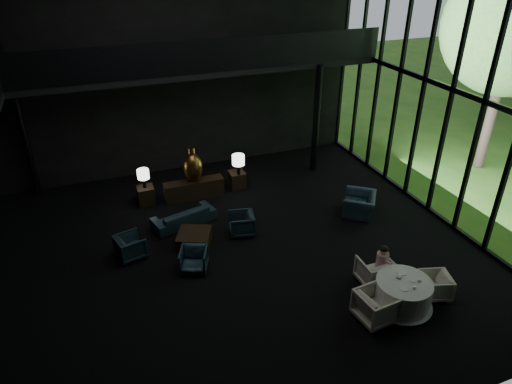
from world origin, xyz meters
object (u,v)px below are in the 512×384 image
object	(u,v)px
dining_chair_east	(435,286)
dining_chair_north	(375,269)
console	(194,189)
dining_table	(402,296)
table_lamp_left	(143,175)
lounge_armchair_south	(194,260)
sofa	(183,215)
bronze_urn	(193,167)
child	(383,257)
side_table_left	(146,195)
lounge_armchair_west	(131,246)
window_armchair	(360,201)
coffee_table	(194,239)
dining_chair_west	(376,303)
lounge_armchair_east	(241,223)
table_lamp_right	(238,161)
side_table_right	(237,180)

from	to	relation	value
dining_chair_east	dining_chair_north	bearing A→B (deg)	-114.66
console	dining_chair_east	distance (m)	8.15
dining_table	dining_chair_north	world-z (taller)	dining_chair_north
table_lamp_left	lounge_armchair_south	world-z (taller)	table_lamp_left
dining_chair_north	sofa	bearing A→B (deg)	-47.18
bronze_urn	table_lamp_left	size ratio (longest dim) A/B	1.87
lounge_armchair_south	child	size ratio (longest dim) A/B	1.01
console	side_table_left	distance (m)	1.61
console	lounge_armchair_west	bearing A→B (deg)	-132.87
window_armchair	coffee_table	xyz separation A→B (m)	(-5.33, 0.23, -0.29)
bronze_urn	lounge_armchair_west	bearing A→B (deg)	-132.86
table_lamp_left	side_table_left	bearing A→B (deg)	90.00
lounge_armchair_south	coffee_table	size ratio (longest dim) A/B	0.72
child	lounge_armchair_west	bearing A→B (deg)	-29.86
coffee_table	dining_chair_north	size ratio (longest dim) A/B	1.12
side_table_left	dining_table	xyz separation A→B (m)	(4.91, -7.16, 0.03)
dining_chair_west	dining_chair_east	bearing A→B (deg)	-90.97
console	dining_chair_west	world-z (taller)	dining_chair_west
bronze_urn	dining_chair_west	distance (m)	7.54
lounge_armchair_west	dining_chair_east	size ratio (longest dim) A/B	1.14
lounge_armchair_west	lounge_armchair_east	world-z (taller)	lounge_armchair_west
coffee_table	dining_chair_east	world-z (taller)	dining_chair_east
table_lamp_left	coffee_table	distance (m)	3.17
lounge_armchair_south	child	bearing A→B (deg)	-3.86
console	bronze_urn	xyz separation A→B (m)	(-0.00, 0.00, 0.84)
console	sofa	size ratio (longest dim) A/B	1.12
dining_chair_north	child	world-z (taller)	child
dining_chair_east	table_lamp_right	bearing A→B (deg)	-141.79
console	dining_chair_north	size ratio (longest dim) A/B	2.46
side_table_left	dining_chair_west	size ratio (longest dim) A/B	0.64
side_table_right	dining_chair_north	world-z (taller)	dining_chair_north
child	side_table_right	bearing A→B (deg)	-74.08
console	dining_chair_north	distance (m)	6.77
lounge_armchair_east	child	bearing A→B (deg)	49.10
side_table_left	dining_chair_west	distance (m)	8.36
bronze_urn	side_table_right	distance (m)	1.82
lounge_armchair_south	child	world-z (taller)	child
bronze_urn	lounge_armchair_south	bearing A→B (deg)	-104.29
dining_table	bronze_urn	bearing A→B (deg)	115.44
side_table_right	child	world-z (taller)	child
console	side_table_left	xyz separation A→B (m)	(-1.60, 0.21, -0.02)
sofa	lounge_armchair_west	xyz separation A→B (m)	(-1.72, -1.10, 0.01)
lounge_armchair_south	dining_chair_west	world-z (taller)	dining_chair_west
dining_chair_east	dining_chair_west	world-z (taller)	dining_chair_west
lounge_armchair_east	child	world-z (taller)	child
lounge_armchair_west	child	xyz separation A→B (m)	(5.82, -3.34, 0.42)
dining_chair_north	dining_table	bearing A→B (deg)	97.14
child	dining_table	bearing A→B (deg)	86.78
lounge_armchair_east	dining_chair_west	size ratio (longest dim) A/B	0.76
console	dining_chair_north	bearing A→B (deg)	-61.74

